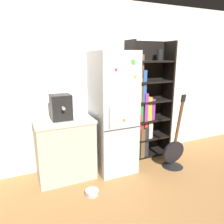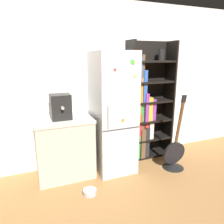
{
  "view_description": "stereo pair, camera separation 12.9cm",
  "coord_description": "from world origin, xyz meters",
  "px_view_note": "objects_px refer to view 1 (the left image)",
  "views": [
    {
      "loc": [
        -1.35,
        -2.82,
        1.76
      ],
      "look_at": [
        0.01,
        0.15,
        0.92
      ],
      "focal_mm": 35.0,
      "sensor_mm": 36.0,
      "label": 1
    },
    {
      "loc": [
        -1.23,
        -2.87,
        1.76
      ],
      "look_at": [
        0.01,
        0.15,
        0.92
      ],
      "focal_mm": 35.0,
      "sensor_mm": 36.0,
      "label": 2
    }
  ],
  "objects_px": {
    "guitar": "(173,157)",
    "refrigerator": "(113,113)",
    "pet_bowl": "(92,192)",
    "espresso_machine": "(61,107)",
    "bookshelf": "(142,108)"
  },
  "relations": [
    {
      "from": "refrigerator",
      "to": "guitar",
      "type": "xyz_separation_m",
      "value": [
        0.9,
        -0.39,
        -0.74
      ]
    },
    {
      "from": "espresso_machine",
      "to": "guitar",
      "type": "height_order",
      "value": "espresso_machine"
    },
    {
      "from": "refrigerator",
      "to": "pet_bowl",
      "type": "bearing_deg",
      "value": -134.51
    },
    {
      "from": "espresso_machine",
      "to": "refrigerator",
      "type": "bearing_deg",
      "value": -3.18
    },
    {
      "from": "espresso_machine",
      "to": "pet_bowl",
      "type": "bearing_deg",
      "value": -70.03
    },
    {
      "from": "refrigerator",
      "to": "espresso_machine",
      "type": "bearing_deg",
      "value": 176.82
    },
    {
      "from": "refrigerator",
      "to": "pet_bowl",
      "type": "xyz_separation_m",
      "value": [
        -0.55,
        -0.56,
        -0.88
      ]
    },
    {
      "from": "guitar",
      "to": "refrigerator",
      "type": "bearing_deg",
      "value": 156.38
    },
    {
      "from": "refrigerator",
      "to": "espresso_machine",
      "type": "relative_size",
      "value": 5.19
    },
    {
      "from": "refrigerator",
      "to": "bookshelf",
      "type": "distance_m",
      "value": 0.69
    },
    {
      "from": "espresso_machine",
      "to": "guitar",
      "type": "xyz_separation_m",
      "value": [
        1.67,
        -0.44,
        -0.89
      ]
    },
    {
      "from": "guitar",
      "to": "bookshelf",
      "type": "bearing_deg",
      "value": 112.67
    },
    {
      "from": "bookshelf",
      "to": "guitar",
      "type": "height_order",
      "value": "bookshelf"
    },
    {
      "from": "espresso_machine",
      "to": "bookshelf",
      "type": "bearing_deg",
      "value": 6.08
    },
    {
      "from": "bookshelf",
      "to": "pet_bowl",
      "type": "distance_m",
      "value": 1.65
    }
  ]
}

